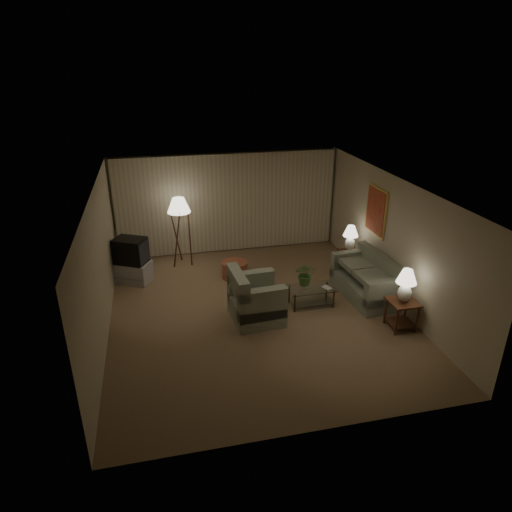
# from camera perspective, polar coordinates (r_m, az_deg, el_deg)

# --- Properties ---
(ground) EXTENTS (7.00, 7.00, 0.00)m
(ground) POSITION_cam_1_polar(r_m,az_deg,el_deg) (9.76, 0.00, -6.87)
(ground) COLOR olive
(ground) RESTS_ON ground
(room_shell) EXTENTS (6.04, 7.02, 2.72)m
(room_shell) POSITION_cam_1_polar(r_m,az_deg,el_deg) (10.39, -1.73, 5.67)
(room_shell) COLOR #C1B594
(room_shell) RESTS_ON ground
(sofa) EXTENTS (1.87, 1.12, 0.78)m
(sofa) POSITION_cam_1_polar(r_m,az_deg,el_deg) (10.41, 13.46, -3.06)
(sofa) COLOR gray
(sofa) RESTS_ON ground
(armchair) EXTENTS (1.17, 1.12, 0.87)m
(armchair) POSITION_cam_1_polar(r_m,az_deg,el_deg) (9.28, 0.05, -5.52)
(armchair) COLOR gray
(armchair) RESTS_ON ground
(side_table_near) EXTENTS (0.55, 0.55, 0.60)m
(side_table_near) POSITION_cam_1_polar(r_m,az_deg,el_deg) (9.44, 17.80, -6.38)
(side_table_near) COLOR #3B1F10
(side_table_near) RESTS_ON ground
(side_table_far) EXTENTS (0.46, 0.39, 0.60)m
(side_table_far) POSITION_cam_1_polar(r_m,az_deg,el_deg) (11.49, 11.49, -0.24)
(side_table_far) COLOR #3B1F10
(side_table_far) RESTS_ON ground
(table_lamp_near) EXTENTS (0.39, 0.39, 0.68)m
(table_lamp_near) POSITION_cam_1_polar(r_m,az_deg,el_deg) (9.17, 18.25, -3.19)
(table_lamp_near) COLOR white
(table_lamp_near) RESTS_ON side_table_near
(table_lamp_far) EXTENTS (0.37, 0.37, 0.64)m
(table_lamp_far) POSITION_cam_1_polar(r_m,az_deg,el_deg) (11.27, 11.73, 2.47)
(table_lamp_far) COLOR white
(table_lamp_far) RESTS_ON side_table_far
(coffee_table) EXTENTS (1.00, 0.55, 0.41)m
(coffee_table) POSITION_cam_1_polar(r_m,az_deg,el_deg) (9.91, 6.93, -4.71)
(coffee_table) COLOR silver
(coffee_table) RESTS_ON ground
(tv_cabinet) EXTENTS (1.25, 1.19, 0.50)m
(tv_cabinet) POSITION_cam_1_polar(r_m,az_deg,el_deg) (11.25, -15.11, -1.94)
(tv_cabinet) COLOR #A8A8AB
(tv_cabinet) RESTS_ON ground
(crt_tv) EXTENTS (1.12, 1.09, 0.60)m
(crt_tv) POSITION_cam_1_polar(r_m,az_deg,el_deg) (11.03, -15.41, 0.64)
(crt_tv) COLOR black
(crt_tv) RESTS_ON tv_cabinet
(floor_lamp) EXTENTS (0.58, 0.58, 1.78)m
(floor_lamp) POSITION_cam_1_polar(r_m,az_deg,el_deg) (11.67, -9.43, 3.17)
(floor_lamp) COLOR #3B1F10
(floor_lamp) RESTS_ON ground
(ottoman) EXTENTS (0.76, 0.76, 0.41)m
(ottoman) POSITION_cam_1_polar(r_m,az_deg,el_deg) (11.09, -2.67, -1.72)
(ottoman) COLOR #985533
(ottoman) RESTS_ON ground
(vase) EXTENTS (0.18, 0.18, 0.15)m
(vase) POSITION_cam_1_polar(r_m,az_deg,el_deg) (9.77, 6.16, -3.69)
(vase) COLOR white
(vase) RESTS_ON coffee_table
(flowers) EXTENTS (0.53, 0.48, 0.50)m
(flowers) POSITION_cam_1_polar(r_m,az_deg,el_deg) (9.62, 6.25, -1.94)
(flowers) COLOR #487835
(flowers) RESTS_ON vase
(book) EXTENTS (0.21, 0.24, 0.02)m
(book) POSITION_cam_1_polar(r_m,az_deg,el_deg) (9.84, 8.54, -4.05)
(book) COLOR olive
(book) RESTS_ON coffee_table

